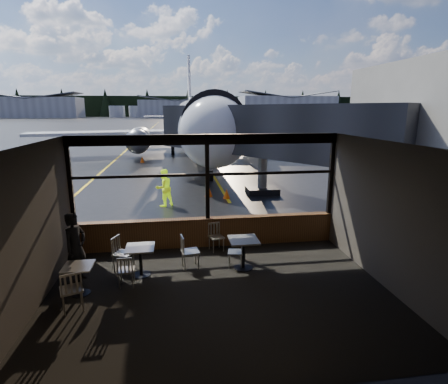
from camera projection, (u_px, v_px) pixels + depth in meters
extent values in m
plane|color=black|center=(176.00, 121.00, 126.64)|extent=(520.00, 520.00, 0.00)
cube|color=black|center=(220.00, 294.00, 8.15)|extent=(8.00, 6.00, 0.01)
cube|color=#38332D|center=(220.00, 144.00, 7.35)|extent=(8.00, 6.00, 0.04)
cube|color=#453E37|center=(28.00, 232.00, 7.20)|extent=(0.04, 6.00, 3.50)
cube|color=#453E37|center=(387.00, 216.00, 8.30)|extent=(0.04, 6.00, 3.50)
cube|color=#453E37|center=(248.00, 291.00, 4.86)|extent=(8.00, 0.04, 3.50)
cube|color=#4E2D17|center=(208.00, 232.00, 10.94)|extent=(8.00, 0.28, 0.90)
cube|color=black|center=(207.00, 139.00, 10.27)|extent=(8.00, 0.18, 0.30)
cube|color=black|center=(70.00, 181.00, 10.00)|extent=(0.12, 0.12, 2.60)
cube|color=black|center=(207.00, 178.00, 10.54)|extent=(0.12, 0.12, 2.60)
cube|color=black|center=(331.00, 174.00, 11.07)|extent=(0.12, 0.12, 2.60)
cube|color=black|center=(207.00, 174.00, 10.51)|extent=(8.00, 0.10, 0.08)
imported|color=black|center=(76.00, 247.00, 8.63)|extent=(0.67, 0.77, 1.77)
imported|color=#BFF219|center=(164.00, 188.00, 15.46)|extent=(1.02, 0.98, 1.66)
cone|color=#E55A07|center=(209.00, 191.00, 17.25)|extent=(0.38, 0.38, 0.53)
cone|color=#F04C07|center=(142.00, 159.00, 28.33)|extent=(0.35, 0.35, 0.49)
cube|color=gray|center=(447.00, 140.00, 14.12)|extent=(5.00, 7.00, 6.00)
cylinder|color=silver|center=(117.00, 112.00, 181.58)|extent=(8.00, 8.00, 6.00)
cylinder|color=silver|center=(137.00, 112.00, 182.95)|extent=(8.00, 8.00, 6.00)
cylinder|color=silver|center=(156.00, 112.00, 184.31)|extent=(8.00, 8.00, 6.00)
cube|color=black|center=(175.00, 106.00, 211.96)|extent=(360.00, 3.00, 12.00)
cone|color=#FF6508|center=(227.00, 194.00, 16.88)|extent=(0.34, 0.34, 0.48)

